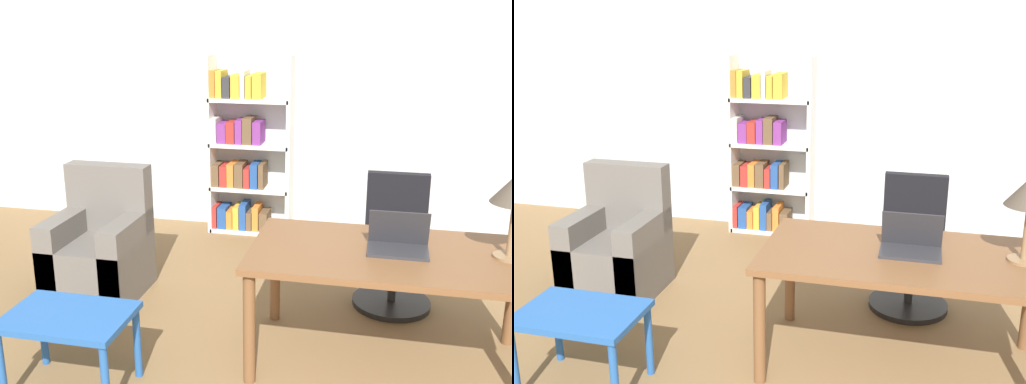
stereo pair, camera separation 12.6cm
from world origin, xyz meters
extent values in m
cube|color=silver|center=(0.00, 4.53, 1.35)|extent=(8.00, 0.06, 2.70)
cube|color=brown|center=(0.73, 2.24, 0.70)|extent=(1.65, 0.90, 0.04)
cylinder|color=brown|center=(-0.03, 1.85, 0.34)|extent=(0.07, 0.07, 0.68)
cylinder|color=brown|center=(-0.03, 2.63, 0.34)|extent=(0.07, 0.07, 0.68)
cylinder|color=brown|center=(1.50, 2.63, 0.34)|extent=(0.07, 0.07, 0.68)
cube|color=#2D2D33|center=(0.76, 2.24, 0.73)|extent=(0.35, 0.23, 0.02)
cube|color=#2D2D33|center=(0.76, 2.31, 0.85)|extent=(0.35, 0.08, 0.22)
cube|color=#19233D|center=(0.76, 2.32, 0.85)|extent=(0.31, 0.07, 0.19)
cylinder|color=olive|center=(1.38, 2.29, 0.73)|extent=(0.17, 0.17, 0.01)
cylinder|color=olive|center=(1.38, 2.29, 0.89)|extent=(0.04, 0.04, 0.31)
cylinder|color=black|center=(0.76, 3.02, 0.02)|extent=(0.56, 0.56, 0.04)
cylinder|color=#262626|center=(0.76, 3.02, 0.20)|extent=(0.06, 0.06, 0.33)
cube|color=black|center=(0.76, 3.02, 0.42)|extent=(0.47, 0.47, 0.10)
cube|color=black|center=(0.76, 3.21, 0.71)|extent=(0.44, 0.08, 0.49)
cube|color=#2356A3|center=(-0.98, 1.56, 0.45)|extent=(0.68, 0.48, 0.04)
cylinder|color=#2356A3|center=(-1.28, 1.36, 0.22)|extent=(0.04, 0.04, 0.44)
cylinder|color=#2356A3|center=(-0.68, 1.36, 0.22)|extent=(0.04, 0.04, 0.44)
cylinder|color=#2356A3|center=(-1.28, 1.76, 0.22)|extent=(0.04, 0.04, 0.44)
cylinder|color=#2356A3|center=(-0.68, 1.76, 0.22)|extent=(0.04, 0.04, 0.44)
cube|color=#66605B|center=(-1.40, 2.72, 0.22)|extent=(0.65, 0.67, 0.44)
cube|color=#66605B|center=(-1.40, 2.97, 0.70)|extent=(0.65, 0.16, 0.52)
cube|color=#66605B|center=(-1.65, 2.72, 0.31)|extent=(0.16, 0.67, 0.62)
cube|color=#66605B|center=(-1.16, 2.72, 0.31)|extent=(0.16, 0.67, 0.62)
cube|color=white|center=(-0.98, 4.34, 0.85)|extent=(0.04, 0.28, 1.70)
cube|color=white|center=(-0.22, 4.34, 0.85)|extent=(0.04, 0.28, 1.70)
cube|color=white|center=(-0.60, 4.34, 0.02)|extent=(0.76, 0.28, 0.04)
cube|color=#B72D28|center=(-0.95, 4.34, 0.14)|extent=(0.04, 0.24, 0.22)
cube|color=#234C99|center=(-0.87, 4.34, 0.14)|extent=(0.09, 0.24, 0.21)
cube|color=orange|center=(-0.80, 4.34, 0.13)|extent=(0.06, 0.24, 0.18)
cube|color=gold|center=(-0.73, 4.34, 0.15)|extent=(0.06, 0.24, 0.23)
cube|color=#234C99|center=(-0.66, 4.34, 0.17)|extent=(0.07, 0.24, 0.26)
cube|color=brown|center=(-0.60, 4.34, 0.13)|extent=(0.05, 0.24, 0.18)
cube|color=orange|center=(-0.54, 4.34, 0.16)|extent=(0.06, 0.24, 0.24)
cube|color=brown|center=(-0.46, 4.34, 0.13)|extent=(0.08, 0.24, 0.19)
cube|color=white|center=(-0.60, 4.34, 0.44)|extent=(0.76, 0.28, 0.04)
cube|color=brown|center=(-0.93, 4.34, 0.57)|extent=(0.07, 0.24, 0.21)
cube|color=#B72D28|center=(-0.85, 4.34, 0.56)|extent=(0.07, 0.24, 0.20)
cube|color=orange|center=(-0.78, 4.34, 0.57)|extent=(0.07, 0.24, 0.23)
cube|color=brown|center=(-0.70, 4.34, 0.58)|extent=(0.08, 0.24, 0.23)
cube|color=#B72D28|center=(-0.62, 4.34, 0.56)|extent=(0.06, 0.24, 0.19)
cube|color=#234C99|center=(-0.55, 4.34, 0.58)|extent=(0.07, 0.24, 0.24)
cube|color=brown|center=(-0.48, 4.34, 0.58)|extent=(0.05, 0.24, 0.24)
cube|color=white|center=(-0.60, 4.34, 0.87)|extent=(0.76, 0.28, 0.04)
cube|color=silver|center=(-0.94, 4.34, 1.00)|extent=(0.06, 0.24, 0.23)
cube|color=#7F338C|center=(-0.86, 4.34, 0.98)|extent=(0.08, 0.24, 0.19)
cube|color=#B72D28|center=(-0.78, 4.34, 0.99)|extent=(0.08, 0.24, 0.20)
cube|color=#7F338C|center=(-0.70, 4.34, 1.00)|extent=(0.07, 0.24, 0.23)
cube|color=brown|center=(-0.61, 4.34, 1.01)|extent=(0.09, 0.24, 0.25)
cube|color=#7F338C|center=(-0.52, 4.34, 0.99)|extent=(0.08, 0.24, 0.21)
cube|color=white|center=(-0.60, 4.34, 1.29)|extent=(0.76, 0.28, 0.04)
cube|color=orange|center=(-0.94, 4.34, 1.44)|extent=(0.05, 0.24, 0.25)
cube|color=gold|center=(-0.88, 4.34, 1.44)|extent=(0.06, 0.24, 0.25)
cube|color=#333338|center=(-0.81, 4.34, 1.41)|extent=(0.07, 0.24, 0.19)
cube|color=gold|center=(-0.72, 4.34, 1.42)|extent=(0.08, 0.24, 0.22)
cube|color=silver|center=(-0.66, 4.34, 1.44)|extent=(0.04, 0.24, 0.25)
cube|color=gold|center=(-0.60, 4.34, 1.42)|extent=(0.05, 0.24, 0.21)
cube|color=gold|center=(-0.52, 4.34, 1.43)|extent=(0.09, 0.24, 0.23)
camera|label=1|loc=(0.67, -1.09, 2.02)|focal=42.00mm
camera|label=2|loc=(0.79, -1.06, 2.02)|focal=42.00mm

